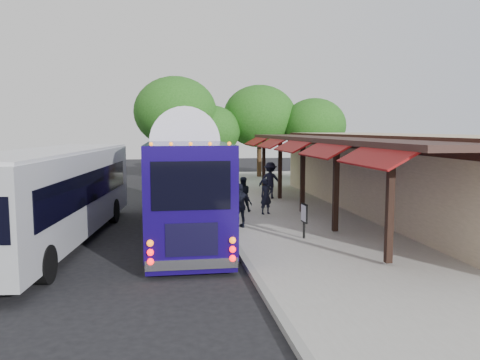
{
  "coord_description": "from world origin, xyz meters",
  "views": [
    {
      "loc": [
        -2.22,
        -15.59,
        3.85
      ],
      "look_at": [
        0.82,
        2.85,
        1.8
      ],
      "focal_mm": 35.0,
      "sensor_mm": 36.0,
      "label": 1
    }
  ],
  "objects": [
    {
      "name": "ped_c",
      "position": [
        0.6,
        1.46,
        0.99
      ],
      "size": [
        1.06,
        0.71,
        1.68
      ],
      "primitive_type": "imported",
      "rotation": [
        0.0,
        0.0,
        3.48
      ],
      "color": "black",
      "rests_on": "sidewalk"
    },
    {
      "name": "sidewalk",
      "position": [
        5.0,
        4.0,
        0.07
      ],
      "size": [
        10.0,
        40.0,
        0.15
      ],
      "primitive_type": "cube",
      "color": "#9E9B93",
      "rests_on": "ground"
    },
    {
      "name": "city_bus",
      "position": [
        -5.85,
        0.6,
        1.75
      ],
      "size": [
        3.91,
        12.0,
        3.17
      ],
      "rotation": [
        0.0,
        0.0,
        -0.12
      ],
      "color": "#989AA0",
      "rests_on": "ground"
    },
    {
      "name": "ped_b",
      "position": [
        1.25,
        4.82,
        0.94
      ],
      "size": [
        0.78,
        0.62,
        1.57
      ],
      "primitive_type": "imported",
      "rotation": [
        0.0,
        0.0,
        3.11
      ],
      "color": "black",
      "rests_on": "sidewalk"
    },
    {
      "name": "curb",
      "position": [
        0.05,
        4.0,
        0.07
      ],
      "size": [
        0.2,
        40.0,
        0.16
      ],
      "primitive_type": "cube",
      "color": "gray",
      "rests_on": "ground"
    },
    {
      "name": "tree_mid",
      "position": [
        5.14,
        19.91,
        4.8
      ],
      "size": [
        5.62,
        5.62,
        7.19
      ],
      "color": "#382314",
      "rests_on": "ground"
    },
    {
      "name": "coach_bus",
      "position": [
        -1.45,
        1.8,
        1.98
      ],
      "size": [
        2.6,
        11.57,
        3.68
      ],
      "rotation": [
        0.0,
        0.0,
        -0.02
      ],
      "color": "#150757",
      "rests_on": "ground"
    },
    {
      "name": "ground",
      "position": [
        0.0,
        0.0,
        0.0
      ],
      "size": [
        90.0,
        90.0,
        0.0
      ],
      "primitive_type": "plane",
      "color": "black",
      "rests_on": "ground"
    },
    {
      "name": "ped_a",
      "position": [
        2.17,
        4.08,
        0.93
      ],
      "size": [
        0.67,
        0.55,
        1.56
      ],
      "primitive_type": "imported",
      "rotation": [
        0.0,
        0.0,
        0.37
      ],
      "color": "black",
      "rests_on": "sidewalk"
    },
    {
      "name": "tree_right",
      "position": [
        9.09,
        18.56,
        4.1
      ],
      "size": [
        4.81,
        4.81,
        6.15
      ],
      "color": "#382314",
      "rests_on": "ground"
    },
    {
      "name": "tree_far",
      "position": [
        -1.29,
        18.36,
        5.04
      ],
      "size": [
        5.91,
        5.91,
        7.56
      ],
      "color": "#382314",
      "rests_on": "ground"
    },
    {
      "name": "ped_d",
      "position": [
        3.4,
        8.57,
        1.12
      ],
      "size": [
        1.43,
        1.16,
        1.93
      ],
      "primitive_type": "imported",
      "rotation": [
        0.0,
        0.0,
        2.73
      ],
      "color": "black",
      "rests_on": "sidewalk"
    },
    {
      "name": "station_shelter",
      "position": [
        8.38,
        4.0,
        1.85
      ],
      "size": [
        8.15,
        20.0,
        3.6
      ],
      "color": "tan",
      "rests_on": "ground"
    },
    {
      "name": "tree_left",
      "position": [
        1.28,
        18.86,
        3.71
      ],
      "size": [
        4.35,
        4.35,
        5.57
      ],
      "color": "#382314",
      "rests_on": "ground"
    },
    {
      "name": "sign_board",
      "position": [
        2.45,
        -0.59,
        0.96
      ],
      "size": [
        0.08,
        0.54,
        1.19
      ],
      "rotation": [
        0.0,
        0.0,
        0.05
      ],
      "color": "black",
      "rests_on": "sidewalk"
    }
  ]
}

